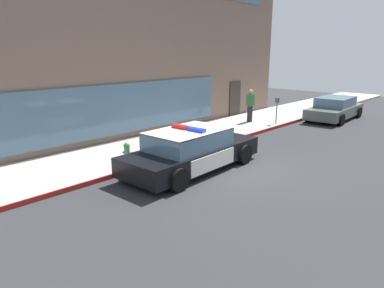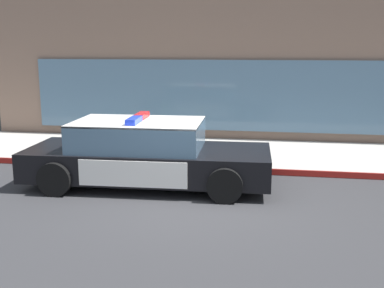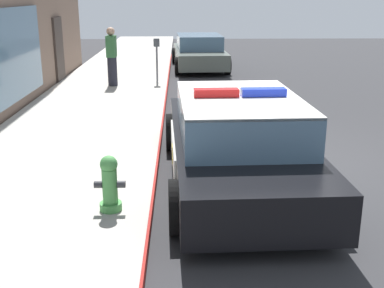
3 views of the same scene
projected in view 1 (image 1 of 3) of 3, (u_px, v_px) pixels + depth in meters
name	position (u px, v px, depth m)	size (l,w,h in m)	color
ground	(230.00, 166.00, 11.98)	(48.00, 48.00, 0.00)	#303033
sidewalk	(159.00, 145.00, 14.38)	(48.00, 3.38, 0.15)	#B2ADA3
curb_red_paint	(189.00, 153.00, 13.25)	(28.80, 0.04, 0.14)	maroon
storefront_building	(93.00, 32.00, 19.42)	(18.53, 11.46, 9.70)	#7A6051
police_cruiser	(191.00, 150.00, 11.44)	(5.12, 2.25, 1.49)	black
fire_hydrant	(127.00, 153.00, 11.74)	(0.34, 0.39, 0.73)	#4C994C
car_down_street	(335.00, 109.00, 20.04)	(4.72, 2.16, 1.29)	#596056
pedestrian_on_sidewalk	(250.00, 106.00, 18.61)	(0.41, 0.28, 1.71)	#23232D
parking_meter	(277.00, 106.00, 18.08)	(0.12, 0.18, 1.34)	slate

